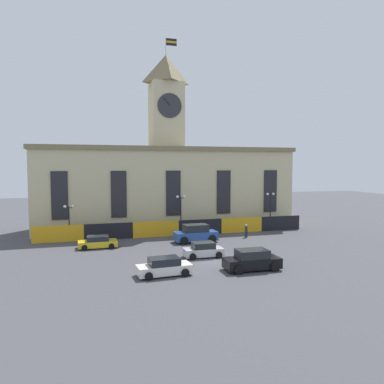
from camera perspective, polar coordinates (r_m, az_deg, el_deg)
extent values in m
plane|color=#424247|center=(36.25, 3.26, -10.50)|extent=(160.00, 160.00, 0.00)
cube|color=beige|center=(55.25, -3.90, 0.39)|extent=(36.66, 8.58, 11.13)
cube|color=olive|center=(55.18, -3.93, 6.48)|extent=(37.26, 9.18, 0.60)
cube|color=beige|center=(55.60, -3.96, 11.53)|extent=(4.50, 4.50, 9.21)
pyramid|color=olive|center=(56.84, -3.99, 18.18)|extent=(4.95, 4.95, 4.05)
cylinder|color=#2D2D33|center=(53.53, -3.43, 13.02)|extent=(3.42, 0.12, 3.42)
cube|color=black|center=(53.44, -3.90, 13.62)|extent=(0.98, 0.06, 1.14)
cylinder|color=#B2B2B7|center=(57.71, -4.01, 21.28)|extent=(0.10, 0.10, 2.40)
cube|color=black|center=(58.07, -3.18, 21.85)|extent=(1.60, 0.06, 1.00)
cube|color=gold|center=(58.04, -3.17, 21.86)|extent=(1.60, 0.04, 0.28)
cube|color=#232328|center=(49.74, -19.53, -0.51)|extent=(2.02, 0.16, 6.12)
cube|color=#232328|center=(49.84, -11.09, -0.34)|extent=(2.02, 0.16, 6.12)
cube|color=#232328|center=(51.01, -2.86, -0.17)|extent=(2.02, 0.16, 6.12)
cube|color=#232328|center=(53.17, 4.85, 0.00)|extent=(2.02, 0.16, 6.12)
cube|color=#232328|center=(56.21, 11.85, 0.14)|extent=(2.02, 0.16, 6.12)
cube|color=gold|center=(47.39, -19.75, -6.03)|extent=(5.91, 0.12, 2.00)
cube|color=black|center=(47.37, -12.56, -5.89)|extent=(5.91, 0.12, 2.00)
cube|color=gold|center=(48.09, -5.48, -5.66)|extent=(5.91, 0.12, 2.00)
cube|color=black|center=(49.50, 1.29, -5.36)|extent=(5.91, 0.12, 2.00)
cube|color=gold|center=(51.56, 7.59, -5.01)|extent=(5.91, 0.12, 2.00)
cube|color=black|center=(54.19, 13.34, -4.64)|extent=(5.91, 0.12, 2.00)
cylinder|color=black|center=(48.13, -18.21, -4.56)|extent=(0.14, 0.14, 4.12)
cube|color=black|center=(47.89, -18.26, -2.30)|extent=(0.90, 0.08, 0.08)
sphere|color=white|center=(47.89, -18.81, -2.10)|extent=(0.36, 0.36, 0.36)
sphere|color=white|center=(47.86, -17.73, -2.08)|extent=(0.36, 0.36, 0.36)
cylinder|color=black|center=(49.57, -1.71, -3.61)|extent=(0.14, 0.14, 4.97)
cube|color=black|center=(49.31, -1.72, -0.92)|extent=(0.90, 0.08, 0.08)
sphere|color=white|center=(49.19, -2.23, -0.72)|extent=(0.36, 0.36, 0.36)
sphere|color=white|center=(49.41, -1.21, -0.70)|extent=(0.36, 0.36, 0.36)
cylinder|color=black|center=(54.32, 11.84, -2.98)|extent=(0.14, 0.14, 5.04)
cube|color=black|center=(54.08, 11.88, -0.49)|extent=(0.90, 0.08, 0.08)
sphere|color=white|center=(53.86, 11.46, -0.31)|extent=(0.36, 0.36, 0.36)
sphere|color=white|center=(54.28, 12.30, -0.28)|extent=(0.36, 0.36, 0.36)
cube|color=white|center=(31.78, -4.26, -11.64)|extent=(4.61, 2.09, 0.74)
cube|color=#1E2328|center=(31.60, -4.27, -10.46)|extent=(2.58, 1.82, 0.61)
cylinder|color=black|center=(33.09, -2.09, -11.33)|extent=(0.68, 0.37, 0.66)
cylinder|color=black|center=(31.44, -1.06, -12.16)|extent=(0.68, 0.37, 0.66)
cylinder|color=black|center=(32.31, -7.37, -11.74)|extent=(0.68, 0.37, 0.66)
cylinder|color=black|center=(30.63, -6.62, -12.63)|extent=(0.68, 0.37, 0.66)
cube|color=#284C99|center=(44.86, 0.56, -6.70)|extent=(5.17, 2.18, 1.04)
cube|color=#1E2328|center=(44.69, 0.56, -5.51)|extent=(2.87, 1.94, 0.85)
cylinder|color=black|center=(43.46, -1.20, -7.41)|extent=(0.94, 0.39, 0.92)
cylinder|color=black|center=(45.34, -1.94, -6.93)|extent=(0.94, 0.39, 0.92)
cylinder|color=black|center=(44.57, 3.10, -7.13)|extent=(0.94, 0.39, 0.92)
cylinder|color=black|center=(46.41, 2.20, -6.67)|extent=(0.94, 0.39, 0.92)
cube|color=#B7B7BC|center=(37.71, 1.74, -9.10)|extent=(3.92, 1.76, 0.74)
cube|color=#1E2328|center=(37.56, 1.74, -8.10)|extent=(2.17, 1.60, 0.61)
cylinder|color=black|center=(36.60, 0.12, -9.82)|extent=(0.66, 0.32, 0.66)
cylinder|color=black|center=(38.20, -0.57, -9.23)|extent=(0.66, 0.32, 0.66)
cylinder|color=black|center=(37.38, 4.10, -9.53)|extent=(0.66, 0.32, 0.66)
cylinder|color=black|center=(38.94, 3.26, -8.97)|extent=(0.66, 0.32, 0.66)
cube|color=yellow|center=(43.04, -14.17, -7.64)|extent=(4.21, 1.83, 0.67)
cube|color=#1E2328|center=(42.92, -14.19, -6.85)|extent=(2.32, 1.67, 0.55)
cylinder|color=black|center=(42.17, -16.08, -8.16)|extent=(0.60, 0.33, 0.59)
cylinder|color=black|center=(43.93, -16.10, -7.67)|extent=(0.60, 0.33, 0.59)
cylinder|color=black|center=(42.28, -12.17, -8.06)|extent=(0.60, 0.33, 0.59)
cylinder|color=black|center=(44.03, -12.35, -7.57)|extent=(0.60, 0.33, 0.59)
cube|color=black|center=(33.65, 9.13, -10.60)|extent=(4.93, 2.07, 0.89)
cube|color=#1E2328|center=(33.45, 9.14, -9.26)|extent=(2.72, 1.88, 0.73)
cylinder|color=black|center=(32.18, 7.12, -11.69)|extent=(0.80, 0.37, 0.79)
cylinder|color=black|center=(33.97, 5.81, -10.83)|extent=(0.80, 0.37, 0.79)
cylinder|color=black|center=(33.56, 12.48, -11.09)|extent=(0.80, 0.37, 0.79)
cylinder|color=black|center=(35.28, 10.94, -10.32)|extent=(0.80, 0.37, 0.79)
cylinder|color=#282D3D|center=(48.11, 8.12, -6.41)|extent=(0.18, 0.18, 0.80)
cylinder|color=#282D3D|center=(48.22, 8.36, -6.38)|extent=(0.18, 0.18, 0.80)
cylinder|color=#282D3D|center=(48.04, 8.25, -5.56)|extent=(0.40, 0.40, 0.63)
sphere|color=beige|center=(47.97, 8.26, -5.03)|extent=(0.27, 0.27, 0.27)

